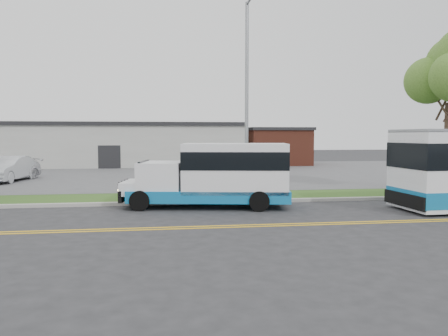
{
  "coord_description": "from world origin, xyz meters",
  "views": [
    {
      "loc": [
        -1.09,
        -18.61,
        3.14
      ],
      "look_at": [
        1.68,
        1.48,
        1.6
      ],
      "focal_mm": 35.0,
      "sensor_mm": 36.0,
      "label": 1
    }
  ],
  "objects": [
    {
      "name": "lane_line_north",
      "position": [
        0.0,
        -3.85,
        0.01
      ],
      "size": [
        70.0,
        0.12,
        0.01
      ],
      "primitive_type": "cube",
      "color": "gold",
      "rests_on": "ground"
    },
    {
      "name": "curb",
      "position": [
        0.0,
        1.1,
        0.07
      ],
      "size": [
        80.0,
        0.3,
        0.15
      ],
      "primitive_type": "cube",
      "color": "#9E9B93",
      "rests_on": "ground"
    },
    {
      "name": "commercial_building",
      "position": [
        -6.0,
        27.0,
        2.18
      ],
      "size": [
        25.4,
        10.4,
        4.35
      ],
      "color": "#9E9E99",
      "rests_on": "ground"
    },
    {
      "name": "lane_line_south",
      "position": [
        0.0,
        -4.15,
        0.01
      ],
      "size": [
        70.0,
        0.12,
        0.01
      ],
      "primitive_type": "cube",
      "color": "gold",
      "rests_on": "ground"
    },
    {
      "name": "verge",
      "position": [
        0.0,
        2.9,
        0.05
      ],
      "size": [
        80.0,
        3.3,
        0.1
      ],
      "primitive_type": "cube",
      "color": "#38551C",
      "rests_on": "ground"
    },
    {
      "name": "ground",
      "position": [
        0.0,
        0.0,
        0.0
      ],
      "size": [
        140.0,
        140.0,
        0.0
      ],
      "primitive_type": "plane",
      "color": "#28282B",
      "rests_on": "ground"
    },
    {
      "name": "shuttle_bus",
      "position": [
        1.25,
        0.11,
        1.48
      ],
      "size": [
        7.49,
        3.46,
        2.77
      ],
      "rotation": [
        0.0,
        0.0,
        -0.17
      ],
      "color": "#0E67A0",
      "rests_on": "ground"
    },
    {
      "name": "brick_wing",
      "position": [
        10.5,
        26.0,
        1.96
      ],
      "size": [
        6.3,
        7.3,
        3.9
      ],
      "color": "brown",
      "rests_on": "ground"
    },
    {
      "name": "parked_car_b",
      "position": [
        -11.43,
        12.26,
        0.8
      ],
      "size": [
        3.81,
        5.21,
        1.4
      ],
      "primitive_type": "imported",
      "rotation": [
        0.0,
        0.0,
        -0.43
      ],
      "color": "silver",
      "rests_on": "parking_lot"
    },
    {
      "name": "parked_car_a",
      "position": [
        -11.19,
        11.56,
        0.93
      ],
      "size": [
        2.4,
        5.2,
        1.65
      ],
      "primitive_type": "imported",
      "rotation": [
        0.0,
        0.0,
        -0.13
      ],
      "color": "silver",
      "rests_on": "parking_lot"
    },
    {
      "name": "streetlight_near",
      "position": [
        3.0,
        2.73,
        5.23
      ],
      "size": [
        0.35,
        1.53,
        9.5
      ],
      "color": "gray",
      "rests_on": "verge"
    },
    {
      "name": "parking_lot",
      "position": [
        0.0,
        17.0,
        0.05
      ],
      "size": [
        80.0,
        25.0,
        0.1
      ],
      "primitive_type": "cube",
      "color": "#4C4C4F",
      "rests_on": "ground"
    }
  ]
}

